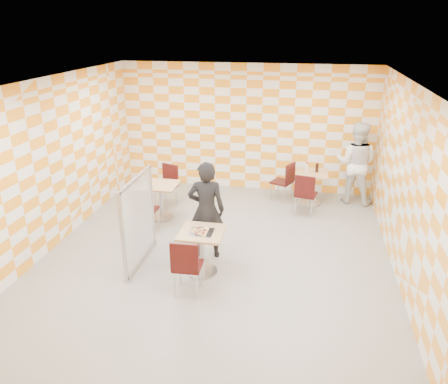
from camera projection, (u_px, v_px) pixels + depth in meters
The scene contains 15 objects.
room_shell at pixel (222, 166), 7.66m from camera, with size 7.00×7.00×7.00m.
main_table at pixel (202, 245), 7.03m from camera, with size 0.70×0.70×0.75m.
second_table at pixel (311, 182), 9.75m from camera, with size 0.70×0.70×0.75m.
empty_table at pixel (161, 195), 9.04m from camera, with size 0.70×0.70×0.75m.
chair_main_front at pixel (186, 264), 6.42m from camera, with size 0.44×0.45×0.92m.
chair_second_front at pixel (305, 192), 9.13m from camera, with size 0.50×0.50×0.92m.
chair_second_side at pixel (286, 179), 9.87m from camera, with size 0.56×0.56×0.92m.
chair_empty_near at pixel (144, 208), 8.35m from camera, with size 0.43×0.44×0.92m.
chair_empty_far at pixel (168, 182), 9.70m from camera, with size 0.55×0.55×0.92m.
partition at pixel (139, 220), 7.23m from camera, with size 0.08×1.38×1.55m.
man_dark at pixel (206, 210), 7.44m from camera, with size 0.63×0.41×1.73m, color black.
man_white at pixel (356, 163), 9.71m from camera, with size 0.90×0.70×1.86m, color white.
pizza_on_foil at pixel (201, 231), 6.92m from camera, with size 0.40×0.40×0.04m.
sport_bottle at pixel (307, 167), 9.73m from camera, with size 0.06×0.06×0.20m.
soda_bottle at pixel (317, 168), 9.63m from camera, with size 0.07×0.07×0.23m.
Camera 1 is at (1.40, -6.62, 3.87)m, focal length 35.00 mm.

